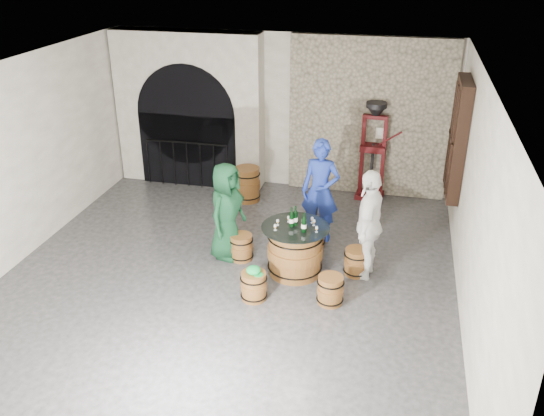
% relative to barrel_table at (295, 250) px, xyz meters
% --- Properties ---
extents(ground, '(8.00, 8.00, 0.00)m').
position_rel_barrel_table_xyz_m(ground, '(-1.00, -0.49, -0.41)').
color(ground, '#2A2A2D').
rests_on(ground, ground).
extents(wall_back, '(8.00, 0.00, 8.00)m').
position_rel_barrel_table_xyz_m(wall_back, '(-1.00, 3.51, 1.19)').
color(wall_back, silver).
rests_on(wall_back, ground).
extents(wall_front, '(8.00, 0.00, 8.00)m').
position_rel_barrel_table_xyz_m(wall_front, '(-1.00, -4.49, 1.19)').
color(wall_front, silver).
rests_on(wall_front, ground).
extents(wall_left, '(0.00, 8.00, 8.00)m').
position_rel_barrel_table_xyz_m(wall_left, '(-4.50, -0.49, 1.19)').
color(wall_left, silver).
rests_on(wall_left, ground).
extents(wall_right, '(0.00, 8.00, 8.00)m').
position_rel_barrel_table_xyz_m(wall_right, '(2.50, -0.49, 1.19)').
color(wall_right, silver).
rests_on(wall_right, ground).
extents(ceiling, '(8.00, 8.00, 0.00)m').
position_rel_barrel_table_xyz_m(ceiling, '(-1.00, -0.49, 2.79)').
color(ceiling, beige).
rests_on(ceiling, wall_back).
extents(stone_facing_panel, '(3.20, 0.12, 3.18)m').
position_rel_barrel_table_xyz_m(stone_facing_panel, '(0.80, 3.45, 1.19)').
color(stone_facing_panel, '#A0957F').
rests_on(stone_facing_panel, ground).
extents(arched_opening, '(3.10, 0.60, 3.19)m').
position_rel_barrel_table_xyz_m(arched_opening, '(-2.90, 3.25, 1.18)').
color(arched_opening, silver).
rests_on(arched_opening, ground).
extents(shuttered_window, '(0.23, 1.10, 2.00)m').
position_rel_barrel_table_xyz_m(shuttered_window, '(2.38, 1.91, 1.39)').
color(shuttered_window, black).
rests_on(shuttered_window, wall_right).
extents(barrel_table, '(1.07, 1.07, 0.82)m').
position_rel_barrel_table_xyz_m(barrel_table, '(0.00, 0.00, 0.00)').
color(barrel_table, brown).
rests_on(barrel_table, ground).
extents(barrel_stool_left, '(0.40, 0.40, 0.44)m').
position_rel_barrel_table_xyz_m(barrel_stool_left, '(-0.95, 0.22, -0.19)').
color(barrel_stool_left, brown).
rests_on(barrel_stool_left, ground).
extents(barrel_stool_far, '(0.40, 0.40, 0.44)m').
position_rel_barrel_table_xyz_m(barrel_stool_far, '(0.15, 0.96, -0.19)').
color(barrel_stool_far, brown).
rests_on(barrel_stool_far, ground).
extents(barrel_stool_right, '(0.40, 0.40, 0.44)m').
position_rel_barrel_table_xyz_m(barrel_stool_right, '(0.96, 0.17, -0.19)').
color(barrel_stool_right, brown).
rests_on(barrel_stool_right, ground).
extents(barrel_stool_near_right, '(0.40, 0.40, 0.44)m').
position_rel_barrel_table_xyz_m(barrel_stool_near_right, '(0.66, -0.71, -0.19)').
color(barrel_stool_near_right, brown).
rests_on(barrel_stool_near_right, ground).
extents(barrel_stool_near_left, '(0.40, 0.40, 0.44)m').
position_rel_barrel_table_xyz_m(barrel_stool_near_left, '(-0.45, -0.86, -0.19)').
color(barrel_stool_near_left, brown).
rests_on(barrel_stool_near_left, ground).
extents(green_cap, '(0.26, 0.21, 0.12)m').
position_rel_barrel_table_xyz_m(green_cap, '(-0.45, -0.86, 0.08)').
color(green_cap, '#0D963C').
rests_on(green_cap, barrel_stool_near_left).
extents(person_green, '(0.73, 0.92, 1.65)m').
position_rel_barrel_table_xyz_m(person_green, '(-1.20, 0.28, 0.42)').
color(person_green, '#0F381F').
rests_on(person_green, ground).
extents(person_blue, '(0.71, 0.51, 1.83)m').
position_rel_barrel_table_xyz_m(person_blue, '(0.19, 1.24, 0.51)').
color(person_blue, '#1B3198').
rests_on(person_blue, ground).
extents(person_white, '(0.57, 1.09, 1.78)m').
position_rel_barrel_table_xyz_m(person_white, '(1.10, 0.20, 0.48)').
color(person_white, white).
rests_on(person_white, ground).
extents(wine_bottle_left, '(0.08, 0.08, 0.32)m').
position_rel_barrel_table_xyz_m(wine_bottle_left, '(-0.06, -0.00, 0.54)').
color(wine_bottle_left, black).
rests_on(wine_bottle_left, barrel_table).
extents(wine_bottle_center, '(0.08, 0.08, 0.32)m').
position_rel_barrel_table_xyz_m(wine_bottle_center, '(0.15, -0.14, 0.54)').
color(wine_bottle_center, black).
rests_on(wine_bottle_center, barrel_table).
extents(wine_bottle_right, '(0.08, 0.08, 0.32)m').
position_rel_barrel_table_xyz_m(wine_bottle_right, '(-0.02, 0.06, 0.54)').
color(wine_bottle_right, black).
rests_on(wine_bottle_right, barrel_table).
extents(tasting_glass_a, '(0.05, 0.05, 0.10)m').
position_rel_barrel_table_xyz_m(tasting_glass_a, '(-0.28, -0.18, 0.46)').
color(tasting_glass_a, '#A66E20').
rests_on(tasting_glass_a, barrel_table).
extents(tasting_glass_b, '(0.05, 0.05, 0.10)m').
position_rel_barrel_table_xyz_m(tasting_glass_b, '(0.27, 0.11, 0.46)').
color(tasting_glass_b, '#A66E20').
rests_on(tasting_glass_b, barrel_table).
extents(tasting_glass_c, '(0.05, 0.05, 0.10)m').
position_rel_barrel_table_xyz_m(tasting_glass_c, '(-0.14, 0.14, 0.46)').
color(tasting_glass_c, '#A66E20').
rests_on(tasting_glass_c, barrel_table).
extents(tasting_glass_d, '(0.05, 0.05, 0.10)m').
position_rel_barrel_table_xyz_m(tasting_glass_d, '(0.23, 0.19, 0.46)').
color(tasting_glass_d, '#A66E20').
rests_on(tasting_glass_d, barrel_table).
extents(tasting_glass_e, '(0.05, 0.05, 0.10)m').
position_rel_barrel_table_xyz_m(tasting_glass_e, '(0.34, -0.10, 0.46)').
color(tasting_glass_e, '#A66E20').
rests_on(tasting_glass_e, barrel_table).
extents(tasting_glass_f, '(0.05, 0.05, 0.10)m').
position_rel_barrel_table_xyz_m(tasting_glass_f, '(-0.28, -0.01, 0.46)').
color(tasting_glass_f, '#A66E20').
rests_on(tasting_glass_f, barrel_table).
extents(side_barrel, '(0.53, 0.53, 0.70)m').
position_rel_barrel_table_xyz_m(side_barrel, '(-1.47, 2.52, -0.06)').
color(side_barrel, brown).
rests_on(side_barrel, ground).
extents(corking_press, '(0.83, 0.48, 1.99)m').
position_rel_barrel_table_xyz_m(corking_press, '(0.95, 3.21, 0.75)').
color(corking_press, '#470B0D').
rests_on(corking_press, ground).
extents(control_box, '(0.18, 0.10, 0.22)m').
position_rel_barrel_table_xyz_m(control_box, '(1.05, 3.37, 0.94)').
color(control_box, silver).
rests_on(control_box, wall_back).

